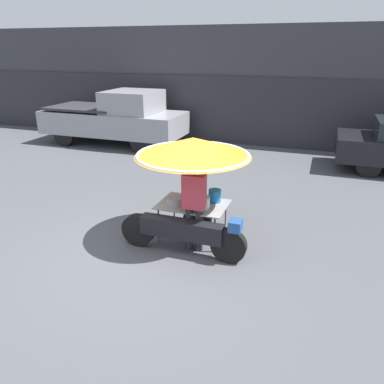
# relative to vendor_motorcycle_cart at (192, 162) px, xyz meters

# --- Properties ---
(ground_plane) EXTENTS (36.00, 36.00, 0.00)m
(ground_plane) POSITION_rel_vendor_motorcycle_cart_xyz_m (-0.46, -0.76, -1.51)
(ground_plane) COLOR #4C4F54
(shopfront_building) EXTENTS (28.00, 2.06, 4.08)m
(shopfront_building) POSITION_rel_vendor_motorcycle_cart_xyz_m (-0.46, 8.55, 0.52)
(shopfront_building) COLOR #38383D
(shopfront_building) RESTS_ON ground
(vendor_motorcycle_cart) EXTENTS (2.27, 2.03, 1.92)m
(vendor_motorcycle_cart) POSITION_rel_vendor_motorcycle_cart_xyz_m (0.00, 0.00, 0.00)
(vendor_motorcycle_cart) COLOR black
(vendor_motorcycle_cart) RESTS_ON ground
(vendor_person) EXTENTS (0.38, 0.22, 1.60)m
(vendor_person) POSITION_rel_vendor_motorcycle_cart_xyz_m (0.15, -0.31, -0.61)
(vendor_person) COLOR #2D2D33
(vendor_person) RESTS_ON ground
(pickup_truck) EXTENTS (5.17, 2.00, 1.95)m
(pickup_truck) POSITION_rel_vendor_motorcycle_cart_xyz_m (-5.05, 6.03, -0.55)
(pickup_truck) COLOR black
(pickup_truck) RESTS_ON ground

